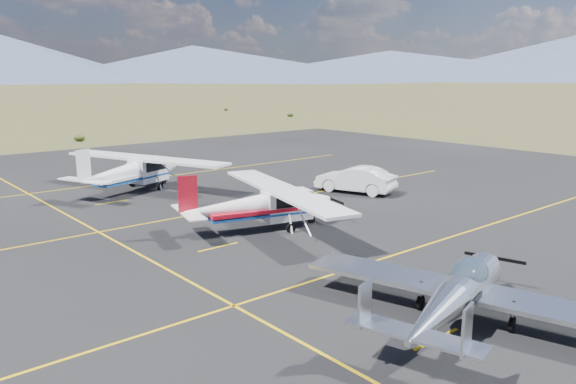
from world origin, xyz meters
name	(u,v)px	position (x,y,z in m)	size (l,w,h in m)	color
ground	(404,280)	(0.00, 0.00, 0.00)	(1600.00, 1600.00, 0.00)	#383D1C
apron	(280,237)	(0.00, 7.00, 0.00)	(72.00, 72.00, 0.02)	black
aircraft_low_wing	(460,292)	(-1.84, -3.43, 1.07)	(7.57, 10.31, 2.24)	silver
aircraft_cessna	(261,204)	(0.03, 8.45, 1.27)	(7.44, 11.29, 2.86)	white
aircraft_plain	(132,170)	(-0.76, 20.52, 1.37)	(8.60, 11.88, 3.07)	white
sedan	(355,179)	(9.65, 11.48, 0.82)	(1.72, 4.93, 1.62)	white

